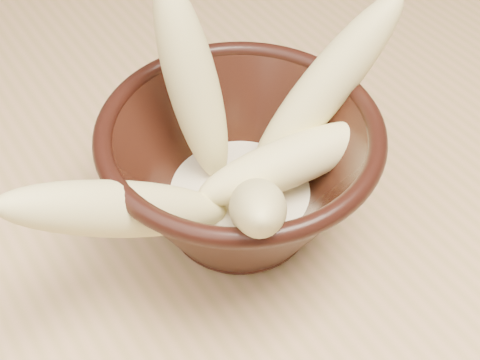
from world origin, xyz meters
name	(u,v)px	position (x,y,z in m)	size (l,w,h in m)	color
table	(70,202)	(0.00, 0.00, 0.67)	(1.20, 0.80, 0.75)	tan
bowl	(240,171)	(0.07, -0.16, 0.81)	(0.18, 0.18, 0.10)	black
milk_puddle	(240,196)	(0.07, -0.16, 0.78)	(0.10, 0.10, 0.01)	beige
banana_upright	(193,84)	(0.07, -0.12, 0.85)	(0.03, 0.03, 0.14)	#ECE08B
banana_left	(125,209)	(-0.01, -0.17, 0.83)	(0.03, 0.03, 0.15)	#ECE08B
banana_right	(324,88)	(0.14, -0.15, 0.84)	(0.03, 0.03, 0.15)	#ECE08B
banana_across	(289,162)	(0.10, -0.17, 0.81)	(0.03, 0.03, 0.12)	#ECE08B
banana_front	(257,207)	(0.06, -0.21, 0.83)	(0.03, 0.03, 0.12)	#ECE08B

